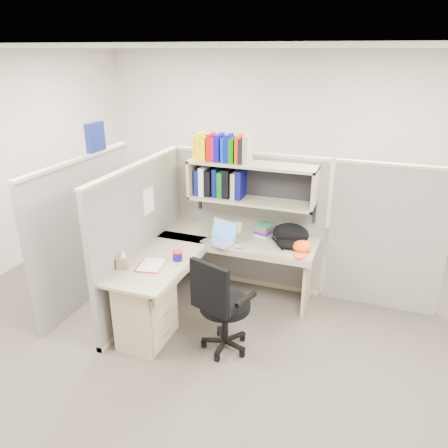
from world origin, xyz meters
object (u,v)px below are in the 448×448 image
at_px(backpack, 290,236).
at_px(snack_canister, 178,255).
at_px(laptop, 218,233).
at_px(desk, 173,291).
at_px(task_chair, 222,319).

relative_size(backpack, snack_canister, 3.87).
bearing_deg(backpack, laptop, 178.66).
bearing_deg(desk, task_chair, -16.60).
distance_m(desk, task_chair, 0.63).
bearing_deg(desk, laptop, 68.87).
height_order(desk, task_chair, task_chair).
relative_size(laptop, task_chair, 0.33).
bearing_deg(backpack, desk, -155.84).
relative_size(desk, snack_canister, 17.14).
height_order(backpack, task_chair, task_chair).
bearing_deg(task_chair, desk, 163.40).
height_order(laptop, snack_canister, laptop).
bearing_deg(task_chair, snack_canister, 153.19).
relative_size(backpack, task_chair, 0.39).
relative_size(laptop, snack_canister, 3.24).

